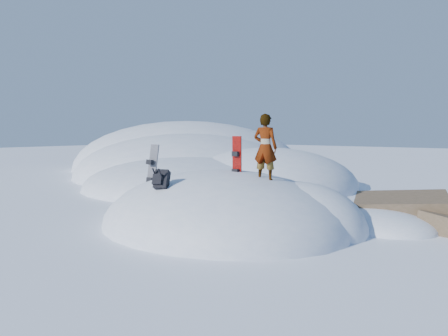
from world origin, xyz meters
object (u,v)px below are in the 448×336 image
Objects in this scene: snowboard_red at (237,165)px; backpack at (161,180)px; snowboard_dark at (151,173)px; person at (265,148)px.

backpack is (-0.83, -1.91, -0.29)m from snowboard_red.
snowboard_dark reaches higher than backpack.
person reaches higher than backpack.
snowboard_red is 0.93× the size of person.
backpack is 2.66m from person.
backpack is at bearing 34.39° from person.
backpack is 0.33× the size of person.
snowboard_red is 2.10m from backpack.
snowboard_red is 2.55m from snowboard_dark.
snowboard_red reaches higher than snowboard_dark.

